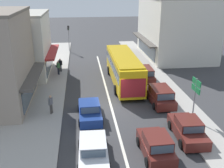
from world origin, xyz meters
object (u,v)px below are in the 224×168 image
Objects in this scene: sedan_adjacent_lane_lead at (93,151)px; hatchback_queue_gap_filler at (156,146)px; city_bus at (124,67)px; sedan_behind_bus_mid at (90,111)px; traffic_light_downstreet at (69,34)px; pedestrian_with_handbag_near at (58,67)px; pedestrian_far_walker at (51,103)px; parked_wagon_kerb_second at (160,95)px; directional_road_sign at (196,90)px; parked_wagon_kerb_third at (144,74)px; parked_sedan_kerb_front at (188,129)px; pedestrian_browsing_midblock at (60,64)px.

hatchback_queue_gap_filler is (3.93, 0.04, 0.05)m from sedan_adjacent_lane_lead.
sedan_behind_bus_mid is at bearing -117.77° from city_bus.
traffic_light_downstreet reaches higher than sedan_adjacent_lane_lead.
pedestrian_with_handbag_near is 10.25m from pedestrian_far_walker.
hatchback_queue_gap_filler is at bearing -108.54° from parked_wagon_kerb_second.
city_bus reaches higher than parked_wagon_kerb_second.
directional_road_sign is (8.05, -1.50, 2.04)m from sedan_behind_bus_mid.
parked_wagon_kerb_third is (6.48, 13.83, 0.08)m from sedan_adjacent_lane_lead.
sedan_behind_bus_mid is 0.99× the size of parked_sedan_kerb_front.
city_bus is 2.79m from parked_wagon_kerb_third.
parked_wagon_kerb_third is (-0.02, 6.15, 0.00)m from parked_wagon_kerb_second.
directional_road_sign is (4.14, 3.98, 1.99)m from hatchback_queue_gap_filler.
traffic_light_downstreet is (-2.27, 28.56, 2.19)m from sedan_adjacent_lane_lead.
parked_sedan_kerb_front is 17.93m from pedestrian_with_handbag_near.
sedan_adjacent_lane_lead is 1.01× the size of traffic_light_downstreet.
directional_road_sign is at bearing -80.77° from parked_wagon_kerb_third.
hatchback_queue_gap_filler is at bearing -66.78° from pedestrian_with_handbag_near.
hatchback_queue_gap_filler is at bearing 0.63° from sedan_adjacent_lane_lead.
sedan_adjacent_lane_lead is at bearing -130.23° from parked_wagon_kerb_second.
sedan_adjacent_lane_lead is 1.14× the size of hatchback_queue_gap_filler.
parked_wagon_kerb_second is 9.69m from pedestrian_far_walker.
city_bus is 6.67× the size of pedestrian_far_walker.
traffic_light_downstreet is at bearing 85.94° from pedestrian_browsing_midblock.
pedestrian_far_walker is at bearing -92.19° from traffic_light_downstreet.
sedan_behind_bus_mid is 7.67m from parked_sedan_kerb_front.
pedestrian_browsing_midblock is (-6.97, 17.77, 0.36)m from hatchback_queue_gap_filler.
parked_wagon_kerb_second is at bearing 49.77° from sedan_adjacent_lane_lead.
city_bus is 13.14m from hatchback_queue_gap_filler.
parked_wagon_kerb_second is 2.78× the size of pedestrian_with_handbag_near.
sedan_adjacent_lane_lead is (-4.03, -13.13, -1.22)m from city_bus.
pedestrian_far_walker is (-7.05, 6.42, 0.36)m from hatchback_queue_gap_filler.
parked_sedan_kerb_front is (6.74, 1.81, 0.00)m from sedan_adjacent_lane_lead.
traffic_light_downstreet reaches higher than parked_wagon_kerb_third.
sedan_behind_bus_mid and parked_sedan_kerb_front have the same top height.
pedestrian_with_handbag_near is at bearing -94.56° from traffic_light_downstreet.
parked_sedan_kerb_front is 2.62× the size of pedestrian_browsing_midblock.
city_bus is 2.40× the size of parked_wagon_kerb_third.
parked_sedan_kerb_front is 0.94× the size of parked_wagon_kerb_third.
city_bus is 8.52m from pedestrian_browsing_midblock.
city_bus reaches higher than pedestrian_with_handbag_near.
sedan_adjacent_lane_lead is at bearing -79.10° from pedestrian_with_handbag_near.
directional_road_sign reaches higher than sedan_adjacent_lane_lead.
pedestrian_far_walker is at bearing 154.72° from parked_sedan_kerb_front.
city_bus is at bearing 113.96° from directional_road_sign.
sedan_behind_bus_mid is 0.93× the size of parked_wagon_kerb_third.
city_bus is 8.12m from pedestrian_with_handbag_near.
city_bus is 6.09m from parked_wagon_kerb_second.
directional_road_sign reaches higher than parked_sedan_kerb_front.
parked_sedan_kerb_front is 10.90m from pedestrian_far_walker.
sedan_adjacent_lane_lead is at bearing -80.33° from pedestrian_browsing_midblock.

